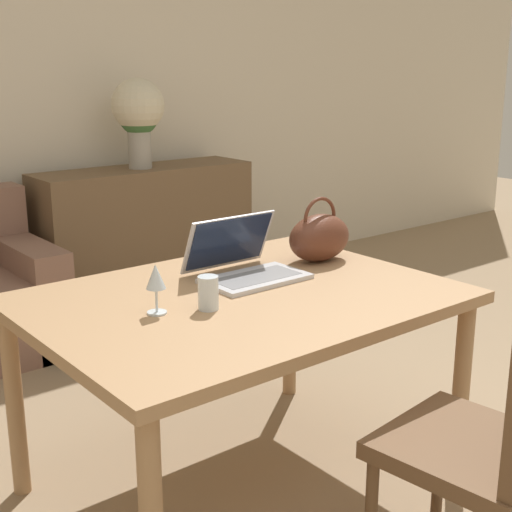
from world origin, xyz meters
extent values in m
cube|color=beige|center=(0.00, 3.15, 1.35)|extent=(10.00, 0.06, 2.70)
cube|color=#A87F56|center=(-0.11, 0.81, 0.70)|extent=(1.38, 1.03, 0.04)
cylinder|color=#A87F56|center=(0.51, 0.36, 0.34)|extent=(0.06, 0.06, 0.68)
cylinder|color=#A87F56|center=(-0.74, 1.27, 0.34)|extent=(0.06, 0.06, 0.68)
cylinder|color=#A87F56|center=(0.51, 1.27, 0.34)|extent=(0.06, 0.06, 0.68)
cube|color=brown|center=(0.06, 0.02, 0.44)|extent=(0.49, 0.49, 0.05)
cylinder|color=brown|center=(0.23, 0.22, 0.21)|extent=(0.04, 0.04, 0.41)
cube|color=#7F5B4C|center=(-0.16, 2.62, 0.28)|extent=(0.20, 0.77, 0.56)
cube|color=brown|center=(0.70, 2.84, 0.43)|extent=(1.37, 0.40, 0.85)
cube|color=silver|center=(0.02, 0.90, 0.73)|extent=(0.37, 0.22, 0.02)
cube|color=gray|center=(0.02, 0.89, 0.74)|extent=(0.31, 0.14, 0.00)
cube|color=silver|center=(0.02, 1.05, 0.83)|extent=(0.37, 0.09, 0.20)
cube|color=#19233D|center=(0.02, 1.05, 0.84)|extent=(0.34, 0.08, 0.18)
cylinder|color=silver|center=(-0.29, 0.75, 0.77)|extent=(0.06, 0.06, 0.11)
cylinder|color=silver|center=(-0.43, 0.82, 0.72)|extent=(0.06, 0.06, 0.01)
cylinder|color=silver|center=(-0.43, 0.82, 0.76)|extent=(0.01, 0.01, 0.07)
cone|color=silver|center=(-0.43, 0.82, 0.84)|extent=(0.06, 0.06, 0.08)
ellipsoid|color=#592D1E|center=(0.38, 0.95, 0.81)|extent=(0.27, 0.17, 0.18)
torus|color=#592D1E|center=(0.38, 0.95, 0.89)|extent=(0.16, 0.01, 0.16)
cylinder|color=#9E998E|center=(0.67, 2.82, 0.98)|extent=(0.14, 0.14, 0.26)
sphere|color=#3D6B38|center=(0.67, 2.82, 1.16)|extent=(0.24, 0.24, 0.24)
sphere|color=beige|center=(0.67, 2.82, 1.23)|extent=(0.32, 0.32, 0.32)
camera|label=1|loc=(-1.49, -0.98, 1.46)|focal=50.00mm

